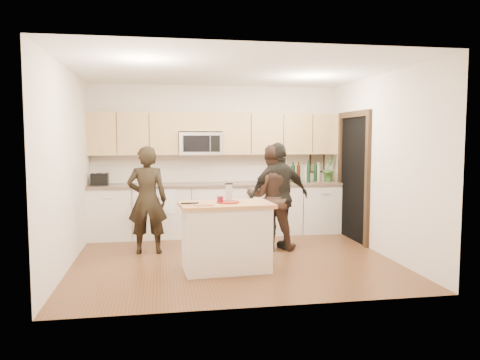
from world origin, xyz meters
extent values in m
plane|color=brown|center=(0.00, 0.00, 0.00)|extent=(4.50, 4.50, 0.00)
cube|color=beige|center=(0.00, 2.00, 1.35)|extent=(4.50, 0.02, 2.70)
cube|color=beige|center=(0.00, -2.00, 1.35)|extent=(4.50, 0.02, 2.70)
cube|color=beige|center=(-2.25, 0.00, 1.35)|extent=(0.02, 4.00, 2.70)
cube|color=beige|center=(2.25, 0.00, 1.35)|extent=(0.02, 4.00, 2.70)
cube|color=white|center=(0.00, 0.00, 2.70)|extent=(4.50, 4.00, 0.02)
cube|color=silver|center=(0.00, 1.69, 0.45)|extent=(4.50, 0.62, 0.90)
cube|color=#7C6552|center=(0.00, 1.68, 0.92)|extent=(4.50, 0.66, 0.04)
cube|color=tan|center=(-1.48, 1.83, 1.83)|extent=(1.55, 0.33, 0.75)
cube|color=tan|center=(1.17, 1.83, 1.83)|extent=(2.17, 0.33, 0.75)
cube|color=tan|center=(-0.31, 1.83, 2.04)|extent=(0.78, 0.33, 0.33)
cube|color=silver|center=(-0.31, 1.80, 1.65)|extent=(0.76, 0.40, 0.40)
cube|color=black|center=(-0.39, 1.60, 1.65)|extent=(0.47, 0.01, 0.29)
cube|color=black|center=(-0.06, 1.60, 1.65)|extent=(0.17, 0.01, 0.29)
cube|color=black|center=(2.24, 0.90, 1.05)|extent=(0.02, 1.05, 2.10)
cube|color=black|center=(2.22, 0.33, 1.05)|extent=(0.06, 0.10, 2.10)
cube|color=black|center=(2.22, 1.48, 1.05)|extent=(0.06, 0.10, 2.10)
cube|color=black|center=(2.22, 0.90, 2.15)|extent=(0.06, 1.25, 0.10)
cube|color=black|center=(1.95, 1.99, 1.28)|extent=(0.30, 0.03, 0.38)
cube|color=tan|center=(1.95, 1.97, 1.28)|extent=(0.24, 0.00, 0.32)
cube|color=white|center=(-0.95, 1.38, 0.70)|extent=(0.34, 0.01, 0.48)
cube|color=white|center=(-0.95, 1.67, 0.94)|extent=(0.34, 0.60, 0.01)
cube|color=silver|center=(-0.18, -0.58, 0.42)|extent=(1.14, 0.71, 0.85)
cube|color=#AD7448|center=(-0.18, -0.58, 0.88)|extent=(1.24, 0.78, 0.05)
cylinder|color=maroon|center=(-0.15, -0.57, 0.91)|extent=(0.30, 0.30, 0.02)
cube|color=silver|center=(-0.13, -0.52, 1.03)|extent=(0.08, 0.05, 0.22)
cube|color=black|center=(-0.13, -0.52, 1.15)|extent=(0.10, 0.06, 0.02)
cylinder|color=maroon|center=(-0.25, -0.60, 0.94)|extent=(0.08, 0.08, 0.09)
cube|color=#AD7448|center=(-0.49, -0.77, 0.91)|extent=(0.24, 0.19, 0.02)
cube|color=black|center=(-0.66, -0.73, 0.93)|extent=(0.23, 0.05, 0.02)
cube|color=silver|center=(-0.53, -0.76, 0.92)|extent=(0.23, 0.03, 0.01)
cube|color=black|center=(-2.05, 1.67, 1.04)|extent=(0.28, 0.21, 0.21)
cube|color=silver|center=(-2.12, 1.67, 1.15)|extent=(0.03, 0.15, 0.00)
cube|color=silver|center=(-1.98, 1.67, 1.15)|extent=(0.03, 0.15, 0.00)
cylinder|color=black|center=(1.40, 1.71, 1.12)|extent=(0.08, 0.08, 0.36)
cylinder|color=#3B1A0A|center=(1.51, 1.74, 1.12)|extent=(0.07, 0.07, 0.37)
cylinder|color=#BDB294|center=(1.66, 1.72, 1.10)|extent=(0.07, 0.07, 0.32)
cylinder|color=black|center=(1.85, 1.78, 1.12)|extent=(0.07, 0.07, 0.37)
cylinder|color=#BDB294|center=(1.91, 1.78, 1.12)|extent=(0.07, 0.07, 0.36)
cylinder|color=black|center=(1.65, 1.57, 1.14)|extent=(0.07, 0.07, 0.40)
imported|color=#366829|center=(2.10, 1.72, 1.18)|extent=(0.33, 0.32, 0.47)
imported|color=black|center=(-1.22, 0.53, 0.82)|extent=(0.62, 0.43, 1.63)
imported|color=#34221A|center=(0.70, 0.48, 0.82)|extent=(0.91, 0.78, 1.64)
imported|color=black|center=(0.80, 0.40, 0.84)|extent=(1.05, 0.61, 1.68)
camera|label=1|loc=(-1.01, -6.61, 1.75)|focal=35.00mm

